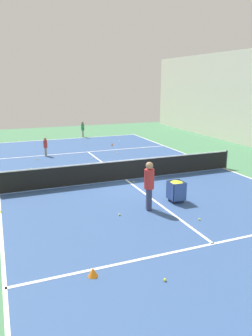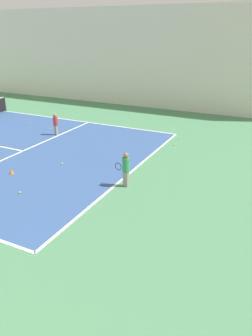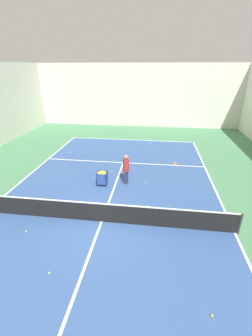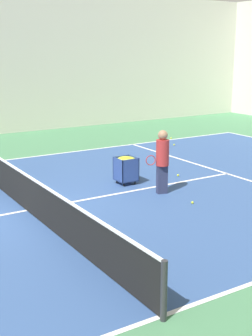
{
  "view_description": "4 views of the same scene",
  "coord_description": "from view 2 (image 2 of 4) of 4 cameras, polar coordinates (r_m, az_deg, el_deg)",
  "views": [
    {
      "loc": [
        5.48,
        13.76,
        4.54
      ],
      "look_at": [
        0.0,
        0.0,
        0.58
      ],
      "focal_mm": 35.0,
      "sensor_mm": 36.0,
      "label": 1
    },
    {
      "loc": [
        -10.7,
        -17.35,
        5.2
      ],
      "look_at": [
        -1.19,
        -12.68,
        0.7
      ],
      "focal_mm": 35.0,
      "sensor_mm": 36.0,
      "label": 2
    },
    {
      "loc": [
        2.15,
        -7.88,
        6.28
      ],
      "look_at": [
        0.6,
        3.73,
        0.98
      ],
      "focal_mm": 24.0,
      "sensor_mm": 36.0,
      "label": 3
    },
    {
      "loc": [
        10.7,
        -3.73,
        3.91
      ],
      "look_at": [
        -0.74,
        3.38,
        0.49
      ],
      "focal_mm": 50.0,
      "sensor_mm": 36.0,
      "label": 4
    }
  ],
  "objects": [
    {
      "name": "tennis_ball_5",
      "position": [
        13.9,
        -11.07,
        0.75
      ],
      "size": [
        0.07,
        0.07,
        0.07
      ],
      "primitive_type": "sphere",
      "color": "yellow",
      "rests_on": "ground"
    },
    {
      "name": "line_sideline_right",
      "position": [
        24.39,
        -20.34,
        9.28
      ],
      "size": [
        0.1,
        24.62,
        0.0
      ],
      "primitive_type": "cube",
      "color": "white",
      "rests_on": "ground"
    },
    {
      "name": "line_baseline_near",
      "position": [
        12.91,
        0.85,
        -0.73
      ],
      "size": [
        11.29,
        0.1,
        0.0
      ],
      "primitive_type": "cube",
      "color": "white",
      "rests_on": "ground"
    },
    {
      "name": "child_midcourt",
      "position": [
        17.79,
        -12.18,
        7.73
      ],
      "size": [
        0.29,
        0.29,
        1.17
      ],
      "rotation": [
        0.0,
        0.0,
        1.27
      ],
      "color": "gray",
      "rests_on": "ground"
    },
    {
      "name": "hall_enclosure_right",
      "position": [
        27.98,
        -12.93,
        18.64
      ],
      "size": [
        0.15,
        35.82,
        6.68
      ],
      "color": "silver",
      "rests_on": "ground"
    },
    {
      "name": "player_near_baseline",
      "position": [
        11.5,
        -0.05,
        0.14
      ],
      "size": [
        0.3,
        0.6,
        1.28
      ],
      "rotation": [
        0.0,
        0.0,
        1.39
      ],
      "color": "gray",
      "rests_on": "ground"
    },
    {
      "name": "tennis_ball_1",
      "position": [
        17.16,
        9.34,
        5.18
      ],
      "size": [
        0.07,
        0.07,
        0.07
      ],
      "primitive_type": "sphere",
      "color": "yellow",
      "rests_on": "ground"
    },
    {
      "name": "tennis_ball_17",
      "position": [
        11.84,
        -18.02,
        -4.06
      ],
      "size": [
        0.07,
        0.07,
        0.07
      ],
      "primitive_type": "sphere",
      "color": "yellow",
      "rests_on": "ground"
    },
    {
      "name": "tennis_ball_6",
      "position": [
        20.72,
        -16.48,
        7.62
      ],
      "size": [
        0.07,
        0.07,
        0.07
      ],
      "primitive_type": "sphere",
      "color": "yellow",
      "rests_on": "ground"
    },
    {
      "name": "tennis_ball_3",
      "position": [
        19.02,
        -13.03,
        6.65
      ],
      "size": [
        0.07,
        0.07,
        0.07
      ],
      "primitive_type": "sphere",
      "color": "yellow",
      "rests_on": "ground"
    },
    {
      "name": "training_cone_0",
      "position": [
        13.49,
        -19.31,
        -0.53
      ],
      "size": [
        0.16,
        0.16,
        0.21
      ],
      "primitive_type": "cone",
      "color": "orange",
      "rests_on": "ground"
    },
    {
      "name": "line_service_near",
      "position": [
        15.91,
        -17.5,
        2.85
      ],
      "size": [
        11.29,
        0.1,
        0.0
      ],
      "primitive_type": "cube",
      "color": "white",
      "rests_on": "ground"
    },
    {
      "name": "tennis_ball_11",
      "position": [
        16.12,
        8.46,
        4.06
      ],
      "size": [
        0.07,
        0.07,
        0.07
      ],
      "primitive_type": "sphere",
      "color": "yellow",
      "rests_on": "ground"
    }
  ]
}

